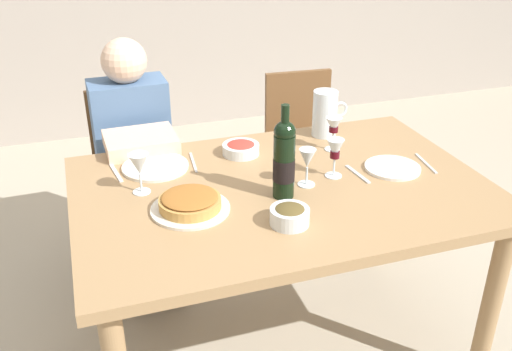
{
  "coord_description": "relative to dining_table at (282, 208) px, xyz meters",
  "views": [
    {
      "loc": [
        -0.67,
        -1.71,
        1.73
      ],
      "look_at": [
        -0.09,
        0.03,
        0.8
      ],
      "focal_mm": 39.81,
      "sensor_mm": 36.0,
      "label": 1
    }
  ],
  "objects": [
    {
      "name": "wine_glass_right_diner",
      "position": [
        -0.49,
        0.11,
        0.2
      ],
      "size": [
        0.07,
        0.07,
        0.15
      ],
      "color": "silver",
      "rests_on": "dining_table"
    },
    {
      "name": "fork_left_setting",
      "position": [
        0.3,
        -0.01,
        0.09
      ],
      "size": [
        0.03,
        0.16,
        0.0
      ],
      "primitive_type": "cube",
      "rotation": [
        0.0,
        0.0,
        1.66
      ],
      "color": "silver",
      "rests_on": "dining_table"
    },
    {
      "name": "dinner_plate_left_setting",
      "position": [
        0.45,
        -0.01,
        0.1
      ],
      "size": [
        0.21,
        0.21,
        0.01
      ],
      "primitive_type": "cylinder",
      "color": "white",
      "rests_on": "dining_table"
    },
    {
      "name": "chair_left",
      "position": [
        -0.45,
        0.9,
        -0.17
      ],
      "size": [
        0.41,
        0.41,
        0.87
      ],
      "rotation": [
        0.0,
        0.0,
        3.17
      ],
      "color": "brown",
      "rests_on": "ground"
    },
    {
      "name": "knife_right_setting",
      "position": [
        -0.27,
        0.29,
        0.09
      ],
      "size": [
        0.03,
        0.18,
        0.0
      ],
      "primitive_type": "cube",
      "rotation": [
        0.0,
        0.0,
        1.48
      ],
      "color": "silver",
      "rests_on": "dining_table"
    },
    {
      "name": "wine_glass_spare",
      "position": [
        0.31,
        0.23,
        0.19
      ],
      "size": [
        0.07,
        0.07,
        0.14
      ],
      "color": "silver",
      "rests_on": "dining_table"
    },
    {
      "name": "spoon_right_setting",
      "position": [
        -0.57,
        0.29,
        0.09
      ],
      "size": [
        0.04,
        0.16,
        0.0
      ],
      "primitive_type": "cube",
      "rotation": [
        0.0,
        0.0,
        1.71
      ],
      "color": "silver",
      "rests_on": "dining_table"
    },
    {
      "name": "water_pitcher",
      "position": [
        0.34,
        0.39,
        0.18
      ],
      "size": [
        0.16,
        0.11,
        0.2
      ],
      "color": "silver",
      "rests_on": "dining_table"
    },
    {
      "name": "olive_bowl",
      "position": [
        -0.07,
        -0.25,
        0.13
      ],
      "size": [
        0.13,
        0.13,
        0.07
      ],
      "color": "silver",
      "rests_on": "dining_table"
    },
    {
      "name": "knife_left_setting",
      "position": [
        0.6,
        -0.01,
        0.09
      ],
      "size": [
        0.03,
        0.18,
        0.0
      ],
      "primitive_type": "cube",
      "rotation": [
        0.0,
        0.0,
        1.44
      ],
      "color": "silver",
      "rests_on": "dining_table"
    },
    {
      "name": "dinner_plate_right_setting",
      "position": [
        -0.42,
        0.29,
        0.1
      ],
      "size": [
        0.26,
        0.26,
        0.01
      ],
      "primitive_type": "cylinder",
      "color": "silver",
      "rests_on": "dining_table"
    },
    {
      "name": "ground_plane",
      "position": [
        0.0,
        0.0,
        -0.67
      ],
      "size": [
        8.0,
        8.0,
        0.0
      ],
      "primitive_type": "plane",
      "color": "#B2A893"
    },
    {
      "name": "dining_table",
      "position": [
        0.0,
        0.0,
        0.0
      ],
      "size": [
        1.5,
        1.0,
        0.76
      ],
      "color": "#9E7A51",
      "rests_on": "ground"
    },
    {
      "name": "wine_bottle",
      "position": [
        -0.02,
        -0.07,
        0.24
      ],
      "size": [
        0.08,
        0.08,
        0.34
      ],
      "color": "black",
      "rests_on": "dining_table"
    },
    {
      "name": "wine_glass_centre",
      "position": [
        0.21,
        0.01,
        0.2
      ],
      "size": [
        0.07,
        0.07,
        0.15
      ],
      "color": "silver",
      "rests_on": "dining_table"
    },
    {
      "name": "salad_bowl",
      "position": [
        -0.06,
        0.31,
        0.12
      ],
      "size": [
        0.15,
        0.15,
        0.05
      ],
      "color": "silver",
      "rests_on": "dining_table"
    },
    {
      "name": "diner_left",
      "position": [
        -0.45,
        0.66,
        -0.05
      ],
      "size": [
        0.35,
        0.51,
        1.16
      ],
      "rotation": [
        0.0,
        0.0,
        3.17
      ],
      "color": "#4C6B93",
      "rests_on": "ground"
    },
    {
      "name": "baked_tart",
      "position": [
        -0.36,
        -0.07,
        0.12
      ],
      "size": [
        0.27,
        0.27,
        0.06
      ],
      "color": "silver",
      "rests_on": "dining_table"
    },
    {
      "name": "chair_right",
      "position": [
        0.46,
        0.88,
        -0.17
      ],
      "size": [
        0.43,
        0.43,
        0.87
      ],
      "rotation": [
        0.0,
        0.0,
        3.08
      ],
      "color": "brown",
      "rests_on": "ground"
    },
    {
      "name": "wine_glass_left_diner",
      "position": [
        0.09,
        -0.02,
        0.19
      ],
      "size": [
        0.06,
        0.06,
        0.14
      ],
      "color": "silver",
      "rests_on": "dining_table"
    }
  ]
}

